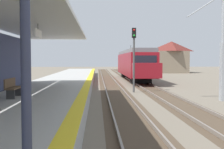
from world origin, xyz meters
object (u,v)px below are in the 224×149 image
rail_signal_post (134,53)px  platform_bench (13,87)px  catenary_pylon_far_side (220,45)px  approaching_train (134,63)px  distant_trackside_house (172,56)px

rail_signal_post → platform_bench: 12.00m
catenary_pylon_far_side → platform_bench: (-11.67, -4.52, -2.23)m
approaching_train → distant_trackside_house: bearing=63.4°
catenary_pylon_far_side → platform_bench: 12.71m
approaching_train → platform_bench: size_ratio=12.25×
rail_signal_post → catenary_pylon_far_side: catenary_pylon_far_side is taller
approaching_train → platform_bench: 25.45m
rail_signal_post → platform_bench: (-6.86, -9.68, -1.82)m
rail_signal_post → catenary_pylon_far_side: bearing=-47.0°
rail_signal_post → catenary_pylon_far_side: (4.81, -5.16, 0.41)m
distant_trackside_house → rail_signal_post: bearing=-109.3°
platform_bench → distant_trackside_house: 48.40m
approaching_train → rail_signal_post: rail_signal_post is taller
catenary_pylon_far_side → distant_trackside_house: (7.37, 39.94, -0.27)m
approaching_train → platform_bench: approaching_train is taller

